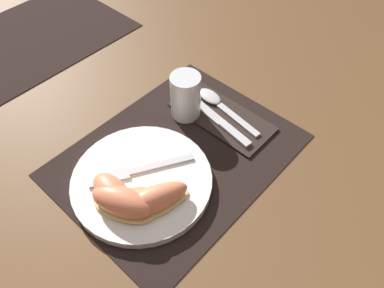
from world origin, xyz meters
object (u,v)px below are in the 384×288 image
(plate, at_px, (143,182))
(knife, at_px, (217,119))
(fork, at_px, (134,171))
(citrus_wedge_2, at_px, (140,202))
(citrus_wedge_0, at_px, (114,195))
(citrus_wedge_3, at_px, (153,200))
(citrus_wedge_1, at_px, (122,202))
(spoon, at_px, (217,102))
(juice_glass, at_px, (186,98))

(plate, bearing_deg, knife, 1.16)
(fork, bearing_deg, citrus_wedge_2, -122.07)
(citrus_wedge_0, height_order, citrus_wedge_3, citrus_wedge_0)
(knife, xyz_separation_m, citrus_wedge_1, (-0.28, -0.02, 0.03))
(plate, xyz_separation_m, citrus_wedge_2, (-0.04, -0.04, 0.02))
(citrus_wedge_1, height_order, citrus_wedge_2, citrus_wedge_1)
(spoon, distance_m, citrus_wedge_1, 0.32)
(citrus_wedge_3, bearing_deg, plate, 65.89)
(juice_glass, xyz_separation_m, spoon, (0.06, -0.03, -0.04))
(juice_glass, bearing_deg, citrus_wedge_0, -165.15)
(plate, height_order, knife, plate)
(citrus_wedge_0, xyz_separation_m, citrus_wedge_1, (-0.00, -0.02, 0.00))
(plate, height_order, citrus_wedge_1, citrus_wedge_1)
(plate, bearing_deg, citrus_wedge_2, -135.21)
(juice_glass, height_order, spoon, juice_glass)
(spoon, height_order, citrus_wedge_3, citrus_wedge_3)
(fork, distance_m, citrus_wedge_0, 0.07)
(spoon, xyz_separation_m, fork, (-0.25, -0.01, 0.01))
(citrus_wedge_2, bearing_deg, citrus_wedge_1, 139.78)
(plate, distance_m, citrus_wedge_3, 0.06)
(citrus_wedge_1, bearing_deg, juice_glass, 19.45)
(fork, xyz_separation_m, citrus_wedge_0, (-0.06, -0.02, 0.02))
(plate, relative_size, citrus_wedge_1, 2.05)
(spoon, height_order, citrus_wedge_0, citrus_wedge_0)
(plate, relative_size, citrus_wedge_2, 2.22)
(spoon, relative_size, fork, 1.00)
(knife, height_order, citrus_wedge_0, citrus_wedge_0)
(fork, relative_size, citrus_wedge_2, 1.56)
(plate, relative_size, fork, 1.43)
(knife, height_order, spoon, spoon)
(plate, xyz_separation_m, citrus_wedge_1, (-0.06, -0.02, 0.03))
(citrus_wedge_3, bearing_deg, citrus_wedge_1, 139.30)
(juice_glass, relative_size, knife, 0.49)
(fork, bearing_deg, citrus_wedge_3, -107.25)
(knife, xyz_separation_m, fork, (-0.21, 0.02, 0.01))
(citrus_wedge_0, bearing_deg, citrus_wedge_2, -61.40)
(citrus_wedge_0, bearing_deg, citrus_wedge_3, -55.19)
(plate, xyz_separation_m, citrus_wedge_0, (-0.06, 0.00, 0.03))
(spoon, bearing_deg, plate, -172.17)
(spoon, distance_m, fork, 0.25)
(juice_glass, height_order, citrus_wedge_3, juice_glass)
(plate, height_order, citrus_wedge_3, citrus_wedge_3)
(citrus_wedge_0, distance_m, citrus_wedge_2, 0.05)
(citrus_wedge_1, bearing_deg, plate, 18.14)
(plate, bearing_deg, fork, 89.41)
(citrus_wedge_2, distance_m, citrus_wedge_3, 0.02)
(spoon, xyz_separation_m, citrus_wedge_0, (-0.31, -0.03, 0.03))
(fork, height_order, citrus_wedge_1, citrus_wedge_1)
(citrus_wedge_1, relative_size, citrus_wedge_3, 0.91)
(citrus_wedge_0, bearing_deg, plate, -1.38)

